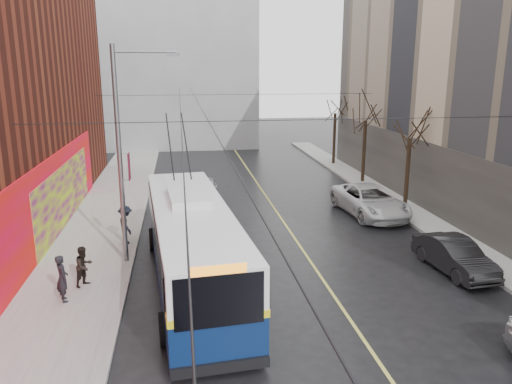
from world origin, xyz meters
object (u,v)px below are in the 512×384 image
streetlight_pole (123,151)px  parked_car_b (454,255)px  tree_mid (366,109)px  tree_far (336,104)px  tree_near (411,125)px  pedestrian_b (84,266)px  trolleybus (192,243)px  pedestrian_c (126,225)px  following_car (205,189)px  pedestrian_a (62,278)px  parked_car_c (370,201)px

streetlight_pole → parked_car_b: size_ratio=2.14×
tree_mid → tree_far: tree_mid is taller
tree_near → pedestrian_b: (-16.58, -8.33, -4.06)m
trolleybus → pedestrian_c: bearing=116.9°
trolleybus → tree_near: bearing=29.0°
parked_car_b → following_car: parked_car_b is taller
pedestrian_a → following_car: bearing=-46.9°
tree_far → pedestrian_a: size_ratio=3.87×
streetlight_pole → pedestrian_c: 4.42m
streetlight_pole → parked_car_c: streetlight_pole is taller
streetlight_pole → tree_mid: bearing=40.7°
tree_mid → parked_car_c: tree_mid is taller
tree_far → following_car: bearing=-139.0°
pedestrian_c → pedestrian_a: bearing=143.4°
parked_car_b → following_car: bearing=121.3°
streetlight_pole → trolleybus: streetlight_pole is taller
trolleybus → pedestrian_a: trolleybus is taller
trolleybus → parked_car_b: 10.60m
tree_near → tree_far: bearing=90.0°
tree_mid → pedestrian_c: tree_mid is taller
streetlight_pole → tree_far: bearing=52.9°
pedestrian_b → pedestrian_a: bearing=-165.1°
tree_far → parked_car_b: 23.38m
trolleybus → parked_car_c: trolleybus is taller
tree_near → following_car: bearing=160.5°
tree_near → pedestrian_c: tree_near is taller
tree_far → pedestrian_b: bearing=-126.6°
pedestrian_a → pedestrian_b: bearing=-47.2°
tree_far → trolleybus: size_ratio=0.51×
parked_car_c → pedestrian_b: bearing=-156.9°
following_car → tree_near: bearing=-16.7°
tree_mid → parked_car_b: size_ratio=1.59×
tree_mid → parked_car_b: (-2.00, -15.87, -4.56)m
parked_car_c → tree_near: bearing=9.7°
pedestrian_c → trolleybus: bearing=-169.2°
tree_far → parked_car_b: tree_far is taller
streetlight_pole → pedestrian_c: bearing=99.3°
tree_far → pedestrian_c: (-15.50, -17.78, -4.10)m
pedestrian_b → pedestrian_c: pedestrian_c is taller
parked_car_c → pedestrian_a: (-14.66, -8.90, 0.18)m
tree_mid → tree_far: size_ratio=1.02×
trolleybus → pedestrian_c: size_ratio=7.17×
streetlight_pole → tree_far: 25.09m
tree_far → following_car: 15.81m
tree_near → tree_mid: bearing=90.0°
tree_far → parked_car_b: size_ratio=1.56×
tree_near → pedestrian_b: size_ratio=4.17×
pedestrian_b → pedestrian_c: (1.08, 4.55, 0.13)m
tree_near → following_car: (-11.45, 4.05, -4.29)m
following_car → pedestrian_b: size_ratio=2.63×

